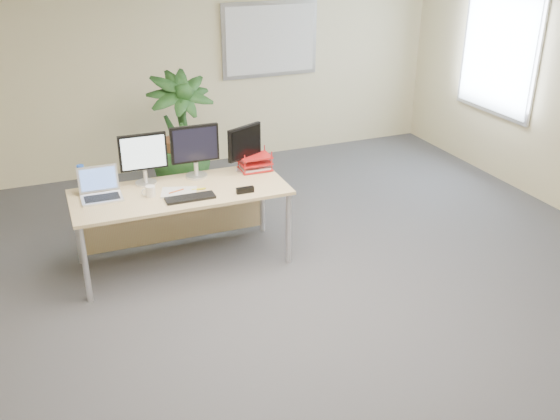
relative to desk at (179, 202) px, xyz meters
name	(u,v)px	position (x,y,z in m)	size (l,w,h in m)	color
floor	(314,330)	(0.67, -1.55, -0.58)	(8.00, 8.00, 0.00)	#48484D
back_wall	(179,62)	(0.67, 2.45, 0.77)	(7.00, 0.04, 2.70)	beige
whiteboard	(270,39)	(1.87, 2.41, 0.97)	(1.30, 0.04, 0.95)	#B4B5BA
window	(499,49)	(4.13, 0.75, 0.97)	(0.04, 1.30, 1.55)	#B4B5BA
desk	(179,202)	(0.00, 0.00, 0.00)	(1.93, 0.83, 0.74)	#DAB480
floor_plant	(181,139)	(0.35, 1.27, 0.17)	(0.84, 0.84, 1.50)	#163D18
monitor_left	(143,156)	(-0.25, 0.17, 0.43)	(0.43, 0.20, 0.48)	silver
monitor_right	(195,148)	(0.22, 0.16, 0.44)	(0.45, 0.21, 0.50)	silver
monitor_dark	(245,146)	(0.70, 0.12, 0.42)	(0.38, 0.21, 0.45)	silver
laptop	(100,190)	(-0.68, 0.03, 0.22)	(0.35, 0.31, 0.25)	white
keyboard	(190,198)	(0.03, -0.32, 0.17)	(0.43, 0.14, 0.02)	black
coffee_mug	(150,191)	(-0.27, -0.13, 0.20)	(0.12, 0.09, 0.10)	white
spiral_notebook	(179,192)	(-0.02, -0.15, 0.16)	(0.31, 0.23, 0.01)	silver
orange_pen	(176,191)	(-0.05, -0.15, 0.17)	(0.01, 0.01, 0.15)	#D25317
yellow_highlighter	(199,189)	(0.16, -0.16, 0.16)	(0.02, 0.02, 0.13)	yellow
water_bottle	(82,180)	(-0.81, 0.18, 0.28)	(0.07, 0.07, 0.26)	#AFC1CE
letter_tray	(255,164)	(0.80, 0.12, 0.22)	(0.30, 0.23, 0.14)	red
stapler	(245,190)	(0.52, -0.38, 0.18)	(0.16, 0.04, 0.05)	black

